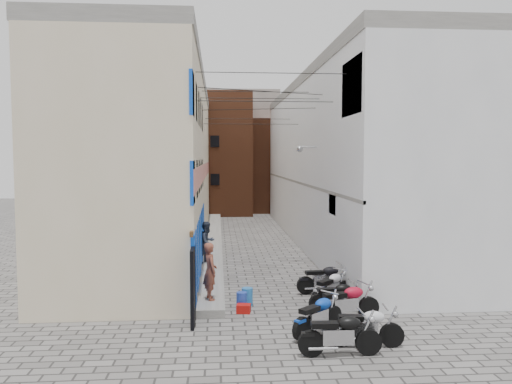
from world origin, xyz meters
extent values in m
plane|color=#5E5B58|center=(0.00, 0.00, 0.00)|extent=(90.00, 90.00, 0.00)
cube|color=slate|center=(-2.05, 13.00, 0.12)|extent=(0.90, 26.00, 0.25)
cube|color=beige|center=(-5.00, 13.00, 4.25)|extent=(5.00, 26.00, 8.50)
cube|color=tan|center=(-2.54, 13.00, 4.00)|extent=(0.10, 26.00, 0.80)
cube|color=blue|center=(-2.53, 4.90, 1.30)|extent=(0.12, 10.20, 2.40)
cube|color=blue|center=(-2.55, 4.90, 5.30)|extent=(0.10, 10.20, 4.00)
cube|color=slate|center=(-5.00, 13.00, 8.75)|extent=(5.10, 26.00, 0.50)
cube|color=black|center=(-2.52, -0.40, 1.10)|extent=(0.10, 1.20, 2.20)
cube|color=silver|center=(5.00, 13.00, 4.25)|extent=(5.00, 26.00, 8.50)
cube|color=blue|center=(2.55, 1.50, 7.00)|extent=(0.10, 2.40, 1.80)
cube|color=white|center=(2.56, 4.00, 3.00)|extent=(0.08, 1.00, 0.70)
cylinder|color=#B2B2B7|center=(2.15, 7.00, 5.20)|extent=(0.80, 0.06, 0.06)
sphere|color=#B2B2B7|center=(1.75, 7.00, 5.10)|extent=(0.28, 0.28, 0.28)
cube|color=slate|center=(5.00, 13.00, 8.75)|extent=(5.10, 26.00, 0.50)
cube|color=slate|center=(2.54, 13.00, 3.40)|extent=(0.10, 26.00, 0.12)
cube|color=brown|center=(-2.00, 28.00, 5.00)|extent=(6.00, 6.00, 10.00)
cube|color=brown|center=(3.00, 30.00, 4.00)|extent=(5.00, 6.00, 8.00)
cube|color=slate|center=(0.00, 34.00, 5.50)|extent=(8.00, 5.00, 11.00)
cube|color=black|center=(0.00, 25.20, 1.20)|extent=(2.00, 0.30, 2.40)
cylinder|color=black|center=(0.00, 2.00, 7.50)|extent=(5.20, 0.02, 0.02)
cylinder|color=black|center=(0.00, 4.00, 6.80)|extent=(5.20, 0.02, 0.02)
cylinder|color=black|center=(0.00, 6.50, 7.20)|extent=(5.20, 0.02, 0.02)
cylinder|color=black|center=(0.00, 9.00, 7.80)|extent=(5.20, 0.02, 0.02)
cylinder|color=black|center=(0.00, 12.00, 6.50)|extent=(5.20, 0.02, 0.02)
cylinder|color=black|center=(0.00, 15.00, 7.00)|extent=(5.20, 0.02, 0.02)
cylinder|color=black|center=(0.00, 5.00, 7.30)|extent=(5.65, 2.07, 0.02)
cylinder|color=black|center=(0.00, 8.00, 6.90)|extent=(5.80, 1.58, 0.02)
imported|color=brown|center=(-2.06, 1.17, 1.16)|extent=(0.60, 0.76, 1.81)
imported|color=#2C3242|center=(-2.26, 6.74, 1.13)|extent=(1.05, 1.09, 1.76)
cylinder|color=#2445B5|center=(-1.07, 0.90, 0.26)|extent=(0.38, 0.38, 0.53)
cylinder|color=#2673C1|center=(-0.88, 1.25, 0.28)|extent=(0.45, 0.45, 0.57)
cube|color=#AE100C|center=(-1.03, 0.50, 0.13)|extent=(0.47, 0.38, 0.26)
camera|label=1|loc=(-1.81, -14.43, 4.75)|focal=35.00mm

